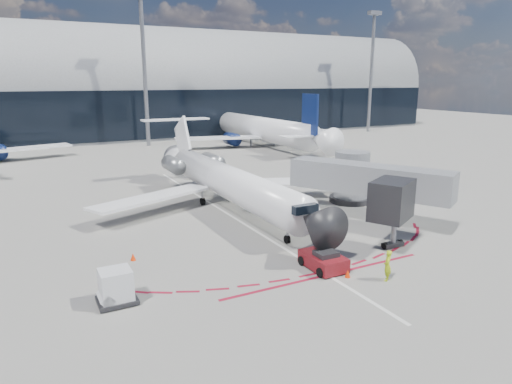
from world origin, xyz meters
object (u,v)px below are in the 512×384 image
regional_jet (224,180)px  pushback_tug (323,260)px  ramp_worker (387,266)px  uld_container (116,287)px

regional_jet → pushback_tug: size_ratio=6.40×
ramp_worker → uld_container: 15.00m
regional_jet → uld_container: bearing=-130.7°
regional_jet → ramp_worker: 19.07m
regional_jet → pushback_tug: (-0.39, -15.82, -1.98)m
regional_jet → pushback_tug: 15.95m
pushback_tug → uld_container: (-12.10, 1.28, 0.37)m
pushback_tug → regional_jet: bearing=89.4°
ramp_worker → pushback_tug: bearing=-95.3°
pushback_tug → ramp_worker: 3.83m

